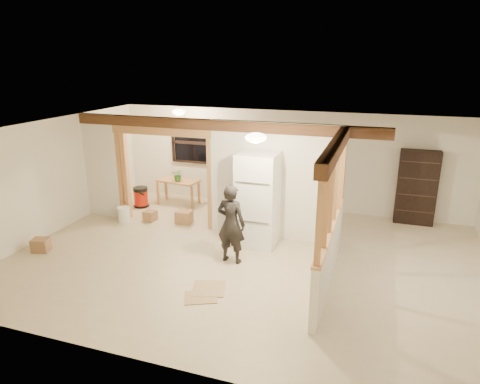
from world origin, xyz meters
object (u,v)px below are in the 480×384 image
(work_table, at_px, (179,192))
(refrigerator, at_px, (258,199))
(woman, at_px, (231,224))
(shop_vac, at_px, (141,197))
(bookshelf, at_px, (417,188))

(work_table, bearing_deg, refrigerator, -24.83)
(refrigerator, bearing_deg, woman, -104.10)
(shop_vac, xyz_separation_m, bookshelf, (6.71, 1.01, 0.61))
(work_table, bearing_deg, woman, -39.67)
(shop_vac, distance_m, bookshelf, 6.82)
(woman, height_order, bookshelf, bookshelf)
(shop_vac, relative_size, bookshelf, 0.30)
(shop_vac, bearing_deg, woman, -33.97)
(refrigerator, relative_size, work_table, 1.82)
(work_table, relative_size, bookshelf, 0.61)
(refrigerator, height_order, bookshelf, refrigerator)
(refrigerator, xyz_separation_m, work_table, (-2.70, 1.75, -0.64))
(woman, xyz_separation_m, shop_vac, (-3.31, 2.23, -0.51))
(refrigerator, xyz_separation_m, shop_vac, (-3.55, 1.27, -0.71))
(woman, distance_m, bookshelf, 4.70)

